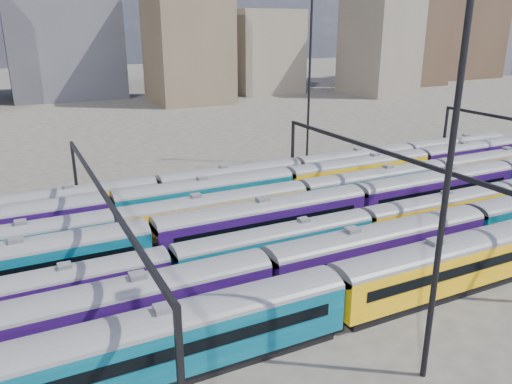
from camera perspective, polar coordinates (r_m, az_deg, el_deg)
name	(u,v)px	position (r m, az deg, el deg)	size (l,w,h in m)	color
ground	(306,236)	(52.56, 5.71, -4.98)	(500.00, 500.00, 0.00)	#3D3934
rake_0	(452,259)	(43.61, 21.46, -7.12)	(113.61, 3.33, 5.62)	black
rake_1	(380,244)	(44.76, 13.98, -5.77)	(155.31, 3.24, 5.47)	black
rake_2	(170,264)	(41.31, -9.79, -8.14)	(116.96, 2.85, 4.80)	black
rake_3	(357,200)	(54.96, 11.47, -0.93)	(135.29, 3.30, 5.57)	black
rake_4	(302,194)	(56.76, 5.23, -0.26)	(124.24, 3.03, 5.10)	black
rake_5	(359,170)	(67.21, 11.70, 2.50)	(150.09, 3.13, 5.28)	black
rake_6	(232,178)	(63.40, -2.76, 1.64)	(96.54, 2.83, 4.75)	black
gantry_1	(104,203)	(43.45, -17.03, -1.23)	(0.35, 40.35, 8.03)	black
gantry_2	(386,162)	(56.07, 14.66, 3.36)	(0.35, 40.35, 8.03)	black
mast_2	(450,160)	(28.89, 21.31, 3.43)	(1.40, 0.50, 25.60)	black
mast_3	(310,74)	(76.85, 6.15, 13.25)	(1.40, 0.50, 25.60)	black
skyline	(401,26)	(196.25, 16.22, 17.80)	(399.22, 60.48, 50.03)	#665B4C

